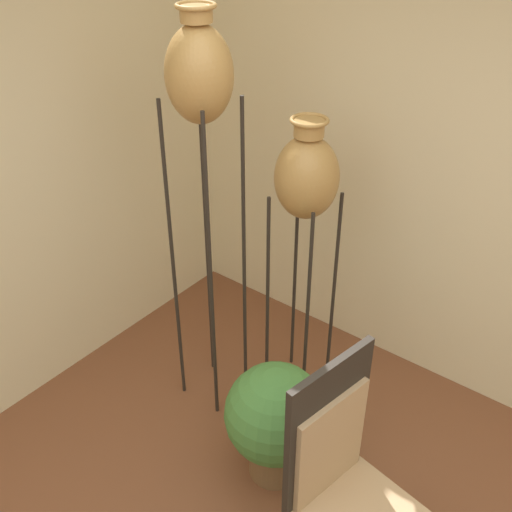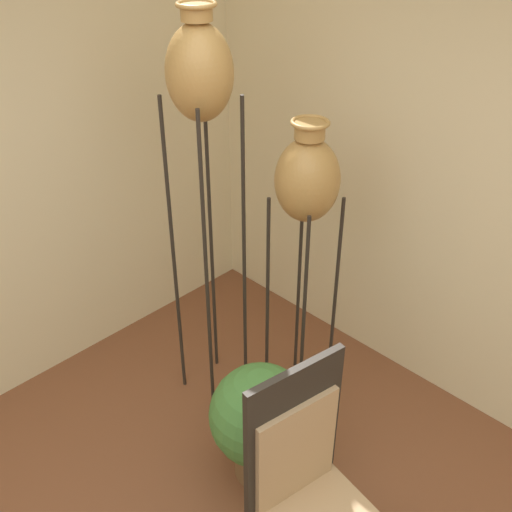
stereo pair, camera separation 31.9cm
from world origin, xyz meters
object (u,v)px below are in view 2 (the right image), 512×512
object	(u,v)px
vase_stand_tall	(200,85)
potted_plant	(260,420)
chair	(310,490)
vase_stand_medium	(307,184)

from	to	relation	value
vase_stand_tall	potted_plant	size ratio (longest dim) A/B	3.27
potted_plant	chair	bearing A→B (deg)	-117.66
chair	potted_plant	distance (m)	0.68
vase_stand_tall	chair	world-z (taller)	vase_stand_tall
vase_stand_medium	chair	xyz separation A→B (m)	(-0.89, -0.83, -0.72)
vase_stand_tall	potted_plant	world-z (taller)	vase_stand_tall
vase_stand_tall	vase_stand_medium	bearing A→B (deg)	-46.97
vase_stand_tall	vase_stand_medium	size ratio (longest dim) A/B	1.30
vase_stand_tall	chair	xyz separation A→B (m)	(-0.55, -1.20, -1.21)
chair	potted_plant	size ratio (longest dim) A/B	1.77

